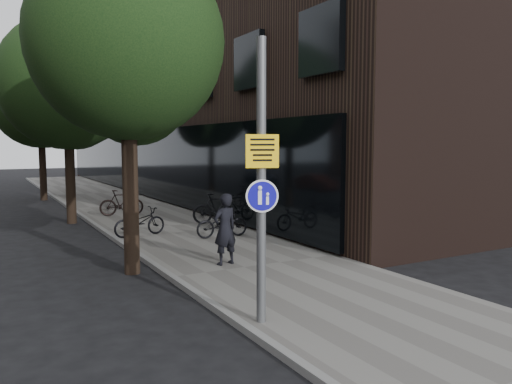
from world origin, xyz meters
TOP-DOWN VIEW (x-y plane):
  - ground at (0.00, 0.00)m, footprint 120.00×120.00m
  - sidewalk at (0.25, 10.00)m, footprint 4.50×60.00m
  - curb_edge at (-2.00, 10.00)m, footprint 0.15×60.00m
  - building_right_dark_brick at (8.50, 22.00)m, footprint 12.00×40.00m
  - street_tree_near at (-2.53, 4.64)m, footprint 4.40×4.40m
  - street_tree_mid at (-2.53, 13.14)m, footprint 5.00×5.00m
  - street_tree_far at (-2.53, 22.14)m, footprint 5.00×5.00m
  - signpost at (-1.71, -0.02)m, footprint 0.51×0.21m
  - pedestrian at (-0.53, 3.79)m, footprint 0.69×0.51m
  - parked_bike_facade_near at (0.92, 7.03)m, footprint 1.72×0.67m
  - parked_bike_facade_far at (1.96, 9.56)m, footprint 1.93×0.98m
  - parked_bike_curb_near at (-1.26, 8.50)m, footprint 1.79×0.88m
  - parked_bike_curb_far at (-0.61, 13.31)m, footprint 1.80×0.73m

SIDE VIEW (x-z plane):
  - ground at x=0.00m, z-range 0.00..0.00m
  - sidewalk at x=0.25m, z-range 0.00..0.12m
  - curb_edge at x=-2.00m, z-range 0.00..0.13m
  - parked_bike_facade_near at x=0.92m, z-range 0.12..1.01m
  - parked_bike_curb_near at x=-1.26m, z-range 0.12..1.02m
  - parked_bike_curb_far at x=-0.61m, z-range 0.12..1.17m
  - parked_bike_facade_far at x=1.96m, z-range 0.12..1.24m
  - pedestrian at x=-0.53m, z-range 0.12..1.85m
  - signpost at x=-1.71m, z-range 0.14..4.71m
  - street_tree_near at x=-2.53m, z-range 1.36..8.86m
  - street_tree_mid at x=-2.53m, z-range 1.21..9.01m
  - street_tree_far at x=-2.53m, z-range 1.21..9.01m
  - building_right_dark_brick at x=8.50m, z-range 0.00..18.00m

